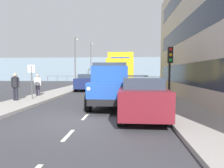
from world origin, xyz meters
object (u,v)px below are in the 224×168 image
car_maroon_kerbside_near (141,97)px  car_red_kerbside_1 (136,87)px  lamp_post_far (91,59)px  lamp_post_promenade (75,57)px  pedestrian_by_lamp (38,83)px  lorry_cargo_yellow (121,71)px  pedestrian_couple_a (15,84)px  traffic_light_near (170,63)px  car_navy_oppositeside_0 (87,82)px  truck_vintage_blue (110,86)px  street_sign (32,76)px

car_maroon_kerbside_near → car_red_kerbside_1: size_ratio=0.93×
car_red_kerbside_1 → lamp_post_far: (6.96, -20.93, 3.35)m
lamp_post_far → lamp_post_promenade: bearing=90.1°
car_maroon_kerbside_near → pedestrian_by_lamp: bearing=-39.4°
lorry_cargo_yellow → pedestrian_couple_a: lorry_cargo_yellow is taller
pedestrian_by_lamp → traffic_light_near: (-9.16, 2.69, 1.37)m
pedestrian_by_lamp → traffic_light_near: size_ratio=0.51×
car_navy_oppositeside_0 → lamp_post_far: lamp_post_far is taller
truck_vintage_blue → pedestrian_by_lamp: bearing=-31.0°
truck_vintage_blue → lamp_post_far: (5.44, -23.65, 3.07)m
traffic_light_near → car_maroon_kerbside_near: bearing=60.7°
car_maroon_kerbside_near → traffic_light_near: (-1.85, -3.31, 1.58)m
lorry_cargo_yellow → pedestrian_by_lamp: lorry_cargo_yellow is taller
truck_vintage_blue → lorry_cargo_yellow: size_ratio=0.69×
car_red_kerbside_1 → street_sign: (6.87, 0.99, 0.79)m
truck_vintage_blue → traffic_light_near: (-3.38, -0.78, 1.29)m
car_maroon_kerbside_near → car_red_kerbside_1: same height
car_navy_oppositeside_0 → pedestrian_couple_a: bearing=71.8°
car_maroon_kerbside_near → car_navy_oppositeside_0: bearing=-68.1°
truck_vintage_blue → car_red_kerbside_1: (-1.53, -2.72, -0.28)m
car_maroon_kerbside_near → lamp_post_promenade: bearing=-66.0°
car_maroon_kerbside_near → lamp_post_promenade: 17.29m
pedestrian_by_lamp → street_sign: (-0.43, 1.74, 0.58)m
traffic_light_near → street_sign: 8.81m
traffic_light_near → pedestrian_couple_a: bearing=-1.1°
street_sign → truck_vintage_blue: bearing=162.0°
traffic_light_near → street_sign: size_ratio=1.42×
lamp_post_far → car_red_kerbside_1: bearing=108.4°
car_red_kerbside_1 → street_sign: 6.99m
lorry_cargo_yellow → pedestrian_couple_a: 11.29m
truck_vintage_blue → pedestrian_couple_a: (6.03, -0.96, -0.02)m
car_maroon_kerbside_near → street_sign: street_sign is taller
lamp_post_promenade → lamp_post_far: 10.61m
truck_vintage_blue → pedestrian_by_lamp: truck_vintage_blue is taller
car_maroon_kerbside_near → lamp_post_far: lamp_post_far is taller
pedestrian_by_lamp → lamp_post_promenade: size_ratio=0.27×
traffic_light_near → lamp_post_promenade: bearing=-54.3°
truck_vintage_blue → pedestrian_by_lamp: (5.78, -3.47, -0.08)m
lorry_cargo_yellow → car_red_kerbside_1: size_ratio=1.83×
car_red_kerbside_1 → traffic_light_near: (-1.85, 1.94, 1.58)m
car_red_kerbside_1 → pedestrian_couple_a: 7.76m
traffic_light_near → street_sign: (8.73, -0.96, -0.79)m
lorry_cargo_yellow → lamp_post_far: lamp_post_far is taller
lamp_post_promenade → car_maroon_kerbside_near: bearing=114.0°
lamp_post_far → street_sign: 22.06m
truck_vintage_blue → pedestrian_by_lamp: 6.74m
car_navy_oppositeside_0 → lamp_post_far: (2.18, -14.26, 3.35)m
car_red_kerbside_1 → pedestrian_by_lamp: size_ratio=2.77×
traffic_light_near → street_sign: traffic_light_near is taller
lorry_cargo_yellow → lamp_post_promenade: size_ratio=1.37×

